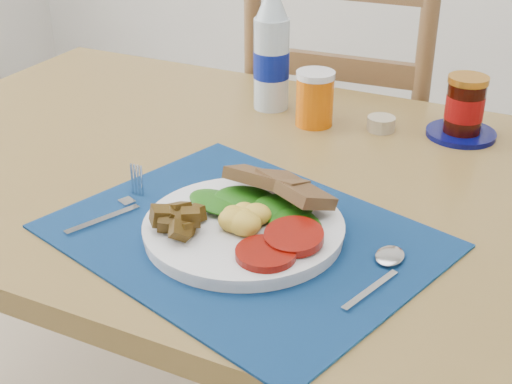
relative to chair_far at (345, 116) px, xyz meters
The scene contains 10 objects.
table 0.63m from the chair_far, 87.82° to the right, with size 1.40×0.90×0.75m.
chair_far is the anchor object (origin of this frame).
placemat 0.85m from the chair_far, 80.88° to the right, with size 0.51×0.40×0.00m, color black.
breakfast_plate 0.85m from the chair_far, 81.29° to the right, with size 0.28×0.28×0.07m.
fork 0.86m from the chair_far, 94.92° to the right, with size 0.06×0.17×0.00m.
spoon 0.90m from the chair_far, 67.67° to the right, with size 0.04×0.16×0.00m.
water_bottle 0.43m from the chair_far, 97.79° to the right, with size 0.07×0.07×0.25m.
juice_glass 0.44m from the chair_far, 80.43° to the right, with size 0.07×0.07×0.10m, color #D15A05.
ramekin 0.44m from the chair_far, 62.10° to the right, with size 0.05×0.05×0.03m, color tan.
jam_on_saucer 0.50m from the chair_far, 43.97° to the right, with size 0.13×0.13×0.12m.
Camera 1 is at (0.50, -0.77, 1.29)m, focal length 50.00 mm.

